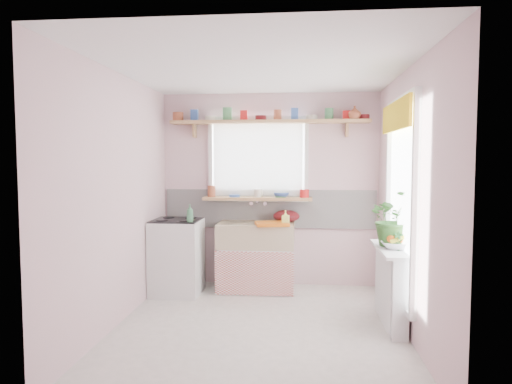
# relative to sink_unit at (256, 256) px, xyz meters

# --- Properties ---
(room) EXTENTS (3.20, 3.20, 3.20)m
(room) POSITION_rel_sink_unit_xyz_m (0.81, -0.43, 0.94)
(room) COLOR silver
(room) RESTS_ON ground
(sink_unit) EXTENTS (0.95, 0.65, 1.11)m
(sink_unit) POSITION_rel_sink_unit_xyz_m (0.00, 0.00, 0.00)
(sink_unit) COLOR white
(sink_unit) RESTS_ON ground
(cooker) EXTENTS (0.58, 0.58, 0.93)m
(cooker) POSITION_rel_sink_unit_xyz_m (-0.95, -0.24, 0.03)
(cooker) COLOR white
(cooker) RESTS_ON ground
(radiator_ledge) EXTENTS (0.22, 0.95, 0.78)m
(radiator_ledge) POSITION_rel_sink_unit_xyz_m (1.45, -1.09, -0.03)
(radiator_ledge) COLOR white
(radiator_ledge) RESTS_ON ground
(windowsill) EXTENTS (1.40, 0.22, 0.04)m
(windowsill) POSITION_rel_sink_unit_xyz_m (-0.00, 0.19, 0.71)
(windowsill) COLOR tan
(windowsill) RESTS_ON room
(pine_shelf) EXTENTS (2.52, 0.24, 0.04)m
(pine_shelf) POSITION_rel_sink_unit_xyz_m (0.15, 0.18, 1.69)
(pine_shelf) COLOR tan
(pine_shelf) RESTS_ON room
(shelf_crockery) EXTENTS (2.47, 0.11, 0.12)m
(shelf_crockery) POSITION_rel_sink_unit_xyz_m (0.11, 0.18, 1.76)
(shelf_crockery) COLOR #A55133
(shelf_crockery) RESTS_ON pine_shelf
(sill_crockery) EXTENTS (1.35, 0.11, 0.12)m
(sill_crockery) POSITION_rel_sink_unit_xyz_m (-0.00, 0.19, 0.78)
(sill_crockery) COLOR #A55133
(sill_crockery) RESTS_ON windowsill
(dish_tray) EXTENTS (0.44, 0.37, 0.04)m
(dish_tray) POSITION_rel_sink_unit_xyz_m (0.21, -0.19, 0.44)
(dish_tray) COLOR orange
(dish_tray) RESTS_ON sink_unit
(colander) EXTENTS (0.37, 0.37, 0.15)m
(colander) POSITION_rel_sink_unit_xyz_m (0.37, 0.11, 0.49)
(colander) COLOR #520E13
(colander) RESTS_ON sink_unit
(jade_plant) EXTENTS (0.59, 0.54, 0.56)m
(jade_plant) POSITION_rel_sink_unit_xyz_m (1.48, -1.00, 0.62)
(jade_plant) COLOR #336327
(jade_plant) RESTS_ON radiator_ledge
(fruit_bowl) EXTENTS (0.34, 0.34, 0.07)m
(fruit_bowl) POSITION_rel_sink_unit_xyz_m (1.48, -1.15, 0.38)
(fruit_bowl) COLOR silver
(fruit_bowl) RESTS_ON radiator_ledge
(herb_pot) EXTENTS (0.11, 0.09, 0.19)m
(herb_pot) POSITION_rel_sink_unit_xyz_m (1.48, -1.23, 0.44)
(herb_pot) COLOR #265F26
(herb_pot) RESTS_ON radiator_ledge
(soap_bottle_sink) EXTENTS (0.09, 0.09, 0.18)m
(soap_bottle_sink) POSITION_rel_sink_unit_xyz_m (0.38, -0.19, 0.51)
(soap_bottle_sink) COLOR #F9FA6F
(soap_bottle_sink) RESTS_ON sink_unit
(sill_cup) EXTENTS (0.12, 0.12, 0.09)m
(sill_cup) POSITION_rel_sink_unit_xyz_m (0.02, 0.25, 0.77)
(sill_cup) COLOR beige
(sill_cup) RESTS_ON windowsill
(sill_bowl) EXTENTS (0.26, 0.26, 0.06)m
(sill_bowl) POSITION_rel_sink_unit_xyz_m (0.31, 0.19, 0.76)
(sill_bowl) COLOR #314DA1
(sill_bowl) RESTS_ON windowsill
(shelf_vase) EXTENTS (0.20, 0.20, 0.16)m
(shelf_vase) POSITION_rel_sink_unit_xyz_m (1.21, 0.12, 1.79)
(shelf_vase) COLOR #A15131
(shelf_vase) RESTS_ON pine_shelf
(cooker_bottle) EXTENTS (0.08, 0.08, 0.21)m
(cooker_bottle) POSITION_rel_sink_unit_xyz_m (-0.73, -0.46, 0.59)
(cooker_bottle) COLOR #408157
(cooker_bottle) RESTS_ON cooker
(fruit) EXTENTS (0.20, 0.14, 0.10)m
(fruit) POSITION_rel_sink_unit_xyz_m (1.49, -1.14, 0.44)
(fruit) COLOR orange
(fruit) RESTS_ON fruit_bowl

